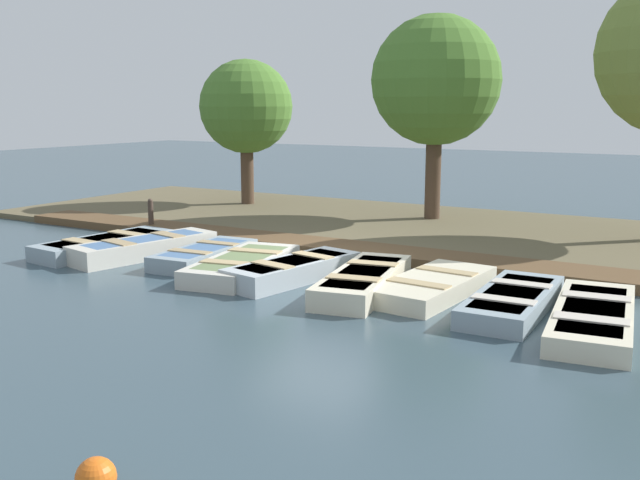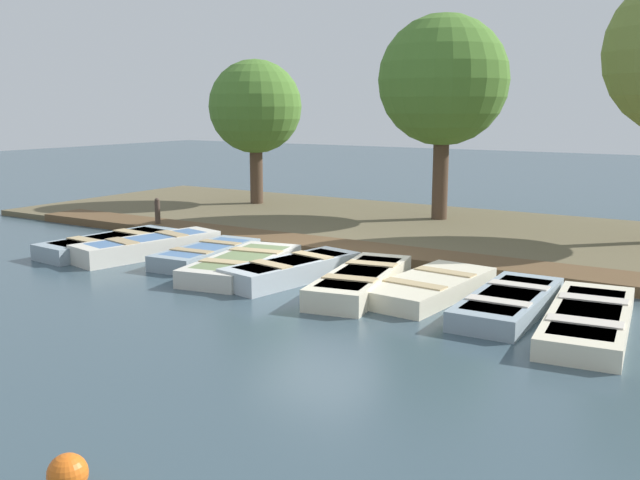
# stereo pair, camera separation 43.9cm
# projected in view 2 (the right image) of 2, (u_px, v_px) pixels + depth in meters

# --- Properties ---
(ground_plane) EXTENTS (80.00, 80.00, 0.00)m
(ground_plane) POSITION_uv_depth(u_px,v_px,m) (319.00, 269.00, 14.49)
(ground_plane) COLOR #384C56
(shore_bank) EXTENTS (8.00, 24.00, 0.15)m
(shore_bank) POSITION_uv_depth(u_px,v_px,m) (420.00, 229.00, 18.64)
(shore_bank) COLOR brown
(shore_bank) RESTS_ON ground_plane
(dock_walkway) EXTENTS (1.24, 19.83, 0.20)m
(dock_walkway) POSITION_uv_depth(u_px,v_px,m) (357.00, 251.00, 15.80)
(dock_walkway) COLOR brown
(dock_walkway) RESTS_ON ground_plane
(rowboat_0) EXTENTS (3.35, 1.38, 0.37)m
(rowboat_0) POSITION_uv_depth(u_px,v_px,m) (110.00, 243.00, 16.21)
(rowboat_0) COLOR #8C9EA8
(rowboat_0) RESTS_ON ground_plane
(rowboat_1) EXTENTS (3.42, 1.66, 0.43)m
(rowboat_1) POSITION_uv_depth(u_px,v_px,m) (148.00, 246.00, 15.72)
(rowboat_1) COLOR beige
(rowboat_1) RESTS_ON ground_plane
(rowboat_2) EXTENTS (2.74, 1.23, 0.35)m
(rowboat_2) POSITION_uv_depth(u_px,v_px,m) (207.00, 254.00, 15.12)
(rowboat_2) COLOR #8C9EA8
(rowboat_2) RESTS_ON ground_plane
(rowboat_3) EXTENTS (3.26, 1.73, 0.36)m
(rowboat_3) POSITION_uv_depth(u_px,v_px,m) (243.00, 264.00, 14.07)
(rowboat_3) COLOR beige
(rowboat_3) RESTS_ON ground_plane
(rowboat_4) EXTENTS (3.04, 1.51, 0.41)m
(rowboat_4) POSITION_uv_depth(u_px,v_px,m) (292.00, 269.00, 13.54)
(rowboat_4) COLOR #B2BCC1
(rowboat_4) RESTS_ON ground_plane
(rowboat_5) EXTENTS (3.35, 1.56, 0.40)m
(rowboat_5) POSITION_uv_depth(u_px,v_px,m) (361.00, 281.00, 12.68)
(rowboat_5) COLOR beige
(rowboat_5) RESTS_ON ground_plane
(rowboat_6) EXTENTS (3.01, 1.45, 0.34)m
(rowboat_6) POSITION_uv_depth(u_px,v_px,m) (430.00, 286.00, 12.42)
(rowboat_6) COLOR beige
(rowboat_6) RESTS_ON ground_plane
(rowboat_7) EXTENTS (3.04, 1.12, 0.34)m
(rowboat_7) POSITION_uv_depth(u_px,v_px,m) (509.00, 302.00, 11.41)
(rowboat_7) COLOR #8C9EA8
(rowboat_7) RESTS_ON ground_plane
(rowboat_8) EXTENTS (3.53, 1.47, 0.33)m
(rowboat_8) POSITION_uv_depth(u_px,v_px,m) (589.00, 320.00, 10.49)
(rowboat_8) COLOR beige
(rowboat_8) RESTS_ON ground_plane
(mooring_post_near) EXTENTS (0.14, 0.14, 0.89)m
(mooring_post_near) POSITION_uv_depth(u_px,v_px,m) (158.00, 215.00, 18.72)
(mooring_post_near) COLOR #47382D
(mooring_post_near) RESTS_ON ground_plane
(buoy) EXTENTS (0.35, 0.35, 0.35)m
(buoy) POSITION_uv_depth(u_px,v_px,m) (68.00, 474.00, 6.08)
(buoy) COLOR orange
(buoy) RESTS_ON ground_plane
(park_tree_far_left) EXTENTS (2.94, 2.94, 4.71)m
(park_tree_far_left) POSITION_uv_depth(u_px,v_px,m) (255.00, 108.00, 22.55)
(park_tree_far_left) COLOR #4C3828
(park_tree_far_left) RESTS_ON ground_plane
(park_tree_left) EXTENTS (3.52, 3.52, 5.71)m
(park_tree_left) POSITION_uv_depth(u_px,v_px,m) (443.00, 81.00, 19.22)
(park_tree_left) COLOR #4C3828
(park_tree_left) RESTS_ON ground_plane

